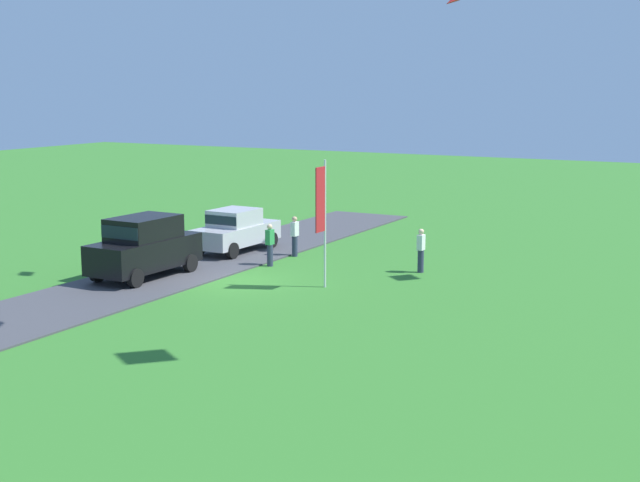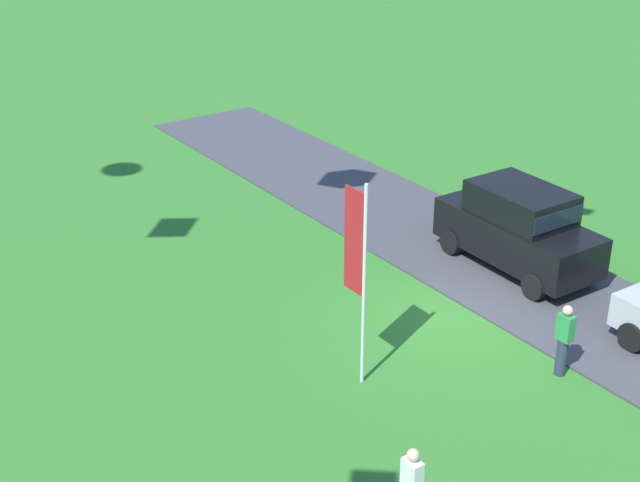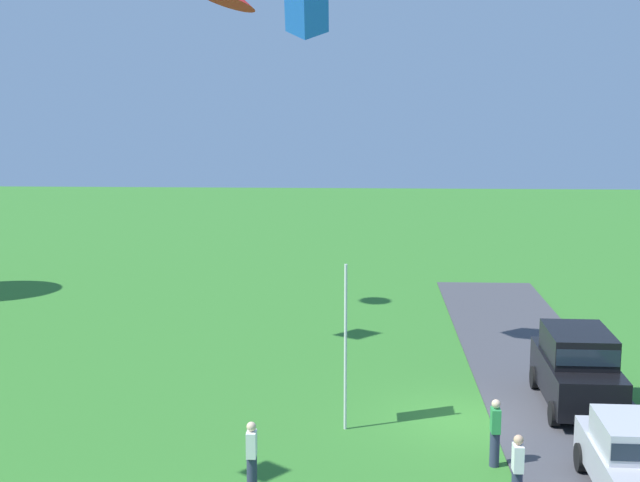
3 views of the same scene
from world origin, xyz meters
name	(u,v)px [view 3 (image 3 of 3)]	position (x,y,z in m)	size (l,w,h in m)	color
ground_plane	(468,420)	(0.00, 0.00, 0.00)	(120.00, 120.00, 0.00)	#337528
pavement_strip	(570,421)	(0.00, -2.84, 0.03)	(36.00, 4.40, 0.06)	#424247
car_sedan_by_flagpole	(636,458)	(-4.87, -3.13, 1.04)	(4.45, 2.05, 1.84)	#B7B7BC
car_suv_mid_row	(577,365)	(1.09, -3.23, 1.30)	(4.65, 2.14, 2.28)	black
person_beside_suv	(495,432)	(-3.07, -0.29, 0.88)	(0.36, 0.24, 1.71)	#2D334C
person_on_lawn	(517,471)	(-5.32, -0.44, 0.88)	(0.36, 0.24, 1.71)	#2D334C
person_watching_sky	(252,457)	(-4.82, 5.47, 0.88)	(0.36, 0.24, 1.71)	#2D334C
flag_banner	(346,324)	(-0.57, 3.42, 2.90)	(0.71, 0.08, 4.58)	silver
kite_box_high_left	(307,11)	(5.55, 4.83, 11.65)	(1.01, 1.01, 1.42)	blue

